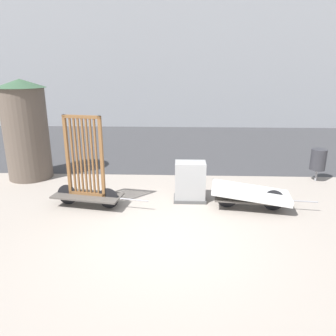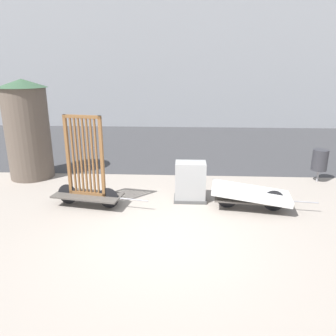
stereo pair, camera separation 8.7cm
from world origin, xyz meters
TOP-DOWN VIEW (x-y plane):
  - ground_plane at (0.00, 0.00)m, footprint 60.00×60.00m
  - road_strip at (0.00, 8.09)m, footprint 56.00×8.44m
  - bike_cart_with_bedframe at (-1.94, 1.44)m, footprint 2.37×0.95m
  - bike_cart_with_mattress at (1.95, 1.44)m, footprint 2.47×1.02m
  - utility_cabinet at (0.54, 1.90)m, footprint 0.81×0.53m
  - trash_bin at (4.30, 3.52)m, footprint 0.43×0.43m
  - advertising_column at (-4.27, 3.52)m, footprint 1.42×1.42m

SIDE VIEW (x-z plane):
  - ground_plane at x=0.00m, z-range 0.00..0.00m
  - road_strip at x=0.00m, z-range 0.00..0.01m
  - bike_cart_with_mattress at x=1.95m, z-range 0.09..0.66m
  - utility_cabinet at x=0.54m, z-range -0.04..0.96m
  - trash_bin at x=4.30m, z-range 0.17..1.13m
  - bike_cart_with_bedframe at x=-1.94m, z-range -0.39..1.81m
  - advertising_column at x=-4.27m, z-range 0.03..2.94m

